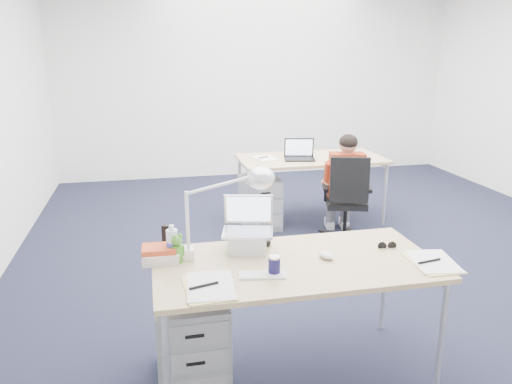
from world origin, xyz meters
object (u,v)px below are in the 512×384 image
(cordless_phone, at_px, (166,239))
(far_cup, at_px, (350,148))
(dark_laptop, at_px, (300,149))
(can_koozie, at_px, (274,265))
(office_chair, at_px, (345,217))
(seated_person, at_px, (344,186))
(wireless_keyboard, at_px, (262,275))
(water_bottle, at_px, (172,243))
(bear_figurine, at_px, (177,248))
(sunglasses, at_px, (387,246))
(silver_laptop, at_px, (248,226))
(desk_lamp, at_px, (216,212))
(desk_near, at_px, (295,269))
(headphones, at_px, (252,244))
(drawer_pedestal_near, at_px, (191,338))
(drawer_pedestal_far, at_px, (260,202))
(computer_mouse, at_px, (326,255))
(desk_far, at_px, (311,162))
(book_stack, at_px, (160,254))

(cordless_phone, bearing_deg, far_cup, 70.05)
(dark_laptop, height_order, far_cup, dark_laptop)
(can_koozie, relative_size, far_cup, 1.11)
(far_cup, bearing_deg, office_chair, -113.93)
(seated_person, bearing_deg, wireless_keyboard, -110.34)
(water_bottle, relative_size, bear_figurine, 1.25)
(sunglasses, bearing_deg, silver_laptop, 176.16)
(water_bottle, relative_size, cordless_phone, 1.30)
(desk_lamp, height_order, far_cup, desk_lamp)
(desk_near, bearing_deg, headphones, 125.21)
(office_chair, bearing_deg, drawer_pedestal_near, -116.44)
(desk_near, xyz_separation_m, dark_laptop, (0.83, 2.60, 0.16))
(office_chair, distance_m, cordless_phone, 2.53)
(office_chair, height_order, water_bottle, water_bottle)
(drawer_pedestal_far, xyz_separation_m, sunglasses, (0.22, -2.54, 0.47))
(water_bottle, xyz_separation_m, cordless_phone, (-0.03, 0.15, -0.02))
(sunglasses, xyz_separation_m, dark_laptop, (0.23, 2.53, 0.10))
(sunglasses, bearing_deg, desk_near, -166.83)
(seated_person, xyz_separation_m, silver_laptop, (-1.38, -1.89, 0.34))
(desk_near, xyz_separation_m, computer_mouse, (0.19, 0.01, 0.07))
(wireless_keyboard, xyz_separation_m, desk_lamp, (-0.20, 0.31, 0.27))
(drawer_pedestal_near, distance_m, computer_mouse, 0.92)
(desk_far, xyz_separation_m, drawer_pedestal_near, (-1.59, -2.62, -0.41))
(office_chair, relative_size, water_bottle, 4.24)
(seated_person, relative_size, can_koozie, 10.41)
(can_koozie, distance_m, far_cup, 3.49)
(sunglasses, bearing_deg, desk_lamp, -179.28)
(water_bottle, height_order, dark_laptop, dark_laptop)
(silver_laptop, height_order, cordless_phone, silver_laptop)
(book_stack, height_order, sunglasses, book_stack)
(seated_person, relative_size, water_bottle, 5.07)
(computer_mouse, distance_m, book_stack, 0.95)
(can_koozie, distance_m, sunglasses, 0.79)
(silver_laptop, xyz_separation_m, far_cup, (1.78, 2.68, -0.11))
(desk_near, distance_m, sunglasses, 0.61)
(desk_far, xyz_separation_m, seated_person, (0.16, -0.57, -0.14))
(drawer_pedestal_near, distance_m, cordless_phone, 0.60)
(computer_mouse, bearing_deg, desk_far, 49.62)
(drawer_pedestal_far, bearing_deg, computer_mouse, -94.38)
(desk_near, distance_m, drawer_pedestal_near, 0.73)
(cordless_phone, bearing_deg, wireless_keyboard, -21.70)
(cordless_phone, bearing_deg, desk_near, -2.32)
(drawer_pedestal_near, xyz_separation_m, dark_laptop, (1.43, 2.54, 0.57))
(water_bottle, xyz_separation_m, book_stack, (-0.07, 0.00, -0.06))
(desk_near, xyz_separation_m, desk_far, (0.99, 2.69, 0.00))
(dark_laptop, xyz_separation_m, far_cup, (0.72, 0.30, -0.07))
(headphones, distance_m, water_bottle, 0.51)
(seated_person, distance_m, drawer_pedestal_near, 2.71)
(desk_near, bearing_deg, book_stack, 167.79)
(drawer_pedestal_near, bearing_deg, office_chair, 47.64)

